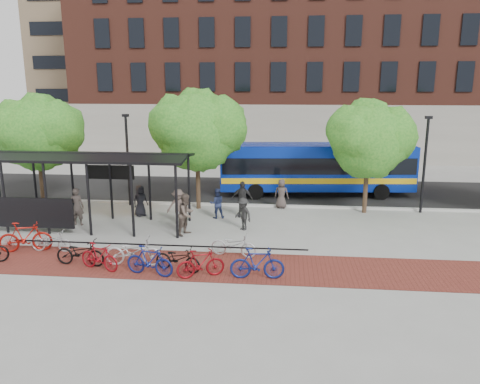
# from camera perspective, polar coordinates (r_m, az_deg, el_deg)

# --- Properties ---
(ground) EXTENTS (160.00, 160.00, 0.00)m
(ground) POSITION_cam_1_polar(r_m,az_deg,el_deg) (22.50, 0.94, -4.35)
(ground) COLOR #9E9E99
(ground) RESTS_ON ground
(asphalt_street) EXTENTS (160.00, 8.00, 0.01)m
(asphalt_street) POSITION_cam_1_polar(r_m,az_deg,el_deg) (30.21, 2.18, 0.18)
(asphalt_street) COLOR black
(asphalt_street) RESTS_ON ground
(curb) EXTENTS (160.00, 0.25, 0.12)m
(curb) POSITION_cam_1_polar(r_m,az_deg,el_deg) (26.32, 1.65, -1.63)
(curb) COLOR #B7B7B2
(curb) RESTS_ON ground
(brick_strip) EXTENTS (24.00, 3.00, 0.01)m
(brick_strip) POSITION_cam_1_polar(r_m,az_deg,el_deg) (18.11, -6.78, -8.84)
(brick_strip) COLOR maroon
(brick_strip) RESTS_ON ground
(bike_rack_rail) EXTENTS (12.00, 0.05, 0.95)m
(bike_rack_rail) POSITION_cam_1_polar(r_m,az_deg,el_deg) (19.23, -10.03, -7.64)
(bike_rack_rail) COLOR black
(bike_rack_rail) RESTS_ON ground
(building_brick) EXTENTS (55.00, 14.00, 20.00)m
(building_brick) POSITION_cam_1_polar(r_m,az_deg,el_deg) (48.23, 16.14, 16.45)
(building_brick) COLOR brown
(building_brick) RESTS_ON ground
(building_tower) EXTENTS (22.00, 22.00, 30.00)m
(building_tower) POSITION_cam_1_polar(r_m,az_deg,el_deg) (64.44, -11.10, 20.20)
(building_tower) COLOR #7A664C
(building_tower) RESTS_ON ground
(bus_shelter) EXTENTS (10.60, 3.07, 3.60)m
(bus_shelter) POSITION_cam_1_polar(r_m,az_deg,el_deg) (23.43, -19.41, 3.15)
(bus_shelter) COLOR black
(bus_shelter) RESTS_ON ground
(tree_a) EXTENTS (4.90, 4.00, 6.18)m
(tree_a) POSITION_cam_1_polar(r_m,az_deg,el_deg) (28.37, -23.34, 6.96)
(tree_a) COLOR #382619
(tree_a) RESTS_ON ground
(tree_b) EXTENTS (5.15, 4.20, 6.47)m
(tree_b) POSITION_cam_1_polar(r_m,az_deg,el_deg) (25.28, -5.03, 7.85)
(tree_b) COLOR #382619
(tree_b) RESTS_ON ground
(tree_c) EXTENTS (4.66, 3.80, 5.92)m
(tree_c) POSITION_cam_1_polar(r_m,az_deg,el_deg) (25.27, 15.60, 6.50)
(tree_c) COLOR #382619
(tree_c) RESTS_ON ground
(lamp_post_left) EXTENTS (0.35, 0.20, 5.12)m
(lamp_post_left) POSITION_cam_1_polar(r_m,az_deg,el_deg) (26.78, -13.53, 4.14)
(lamp_post_left) COLOR black
(lamp_post_left) RESTS_ON ground
(lamp_post_right) EXTENTS (0.35, 0.20, 5.12)m
(lamp_post_right) POSITION_cam_1_polar(r_m,az_deg,el_deg) (26.34, 21.60, 3.44)
(lamp_post_right) COLOR black
(lamp_post_right) RESTS_ON ground
(bus) EXTENTS (11.86, 3.63, 3.15)m
(bus) POSITION_cam_1_polar(r_m,az_deg,el_deg) (29.11, 9.25, 3.15)
(bus) COLOR #082599
(bus) RESTS_ON ground
(bike_1) EXTENTS (2.18, 1.14, 1.26)m
(bike_1) POSITION_cam_1_polar(r_m,az_deg,el_deg) (21.09, -24.70, -5.00)
(bike_1) COLOR #9E150E
(bike_1) RESTS_ON ground
(bike_2) EXTENTS (1.69, 0.60, 0.88)m
(bike_2) POSITION_cam_1_polar(r_m,az_deg,el_deg) (20.75, -22.01, -5.57)
(bike_2) COLOR #A9AAAC
(bike_2) RESTS_ON ground
(bike_4) EXTENTS (1.99, 0.85, 1.02)m
(bike_4) POSITION_cam_1_polar(r_m,az_deg,el_deg) (18.79, -18.90, -7.01)
(bike_4) COLOR black
(bike_4) RESTS_ON ground
(bike_5) EXTENTS (1.78, 1.06, 1.03)m
(bike_5) POSITION_cam_1_polar(r_m,az_deg,el_deg) (18.15, -16.79, -7.55)
(bike_5) COLOR maroon
(bike_5) RESTS_ON ground
(bike_6) EXTENTS (2.19, 0.86, 1.13)m
(bike_6) POSITION_cam_1_polar(r_m,az_deg,el_deg) (18.22, -12.87, -7.06)
(bike_6) COLOR #B6B6B9
(bike_6) RESTS_ON ground
(bike_7) EXTENTS (1.91, 0.92, 1.11)m
(bike_7) POSITION_cam_1_polar(r_m,az_deg,el_deg) (17.20, -10.97, -8.24)
(bike_7) COLOR navy
(bike_7) RESTS_ON ground
(bike_8) EXTENTS (1.93, 1.11, 0.96)m
(bike_8) POSITION_cam_1_polar(r_m,az_deg,el_deg) (17.45, -7.58, -8.05)
(bike_8) COLOR black
(bike_8) RESTS_ON ground
(bike_9) EXTENTS (1.79, 1.11, 1.04)m
(bike_9) POSITION_cam_1_polar(r_m,az_deg,el_deg) (16.81, -4.83, -8.67)
(bike_9) COLOR maroon
(bike_9) RESTS_ON ground
(bike_10) EXTENTS (1.97, 1.02, 0.99)m
(bike_10) POSITION_cam_1_polar(r_m,az_deg,el_deg) (18.71, -0.79, -6.42)
(bike_10) COLOR silver
(bike_10) RESTS_ON ground
(bike_11) EXTENTS (1.96, 0.68, 1.16)m
(bike_11) POSITION_cam_1_polar(r_m,az_deg,el_deg) (16.61, 2.11, -8.69)
(bike_11) COLOR navy
(bike_11) RESTS_ON ground
(pedestrian_0) EXTENTS (0.93, 0.94, 1.64)m
(pedestrian_0) POSITION_cam_1_polar(r_m,az_deg,el_deg) (24.81, -12.06, -1.02)
(pedestrian_0) COLOR black
(pedestrian_0) RESTS_ON ground
(pedestrian_1) EXTENTS (0.69, 0.47, 1.86)m
(pedestrian_1) POSITION_cam_1_polar(r_m,az_deg,el_deg) (24.01, -19.25, -1.68)
(pedestrian_1) COLOR #473D39
(pedestrian_1) RESTS_ON ground
(pedestrian_2) EXTENTS (0.90, 0.79, 1.55)m
(pedestrian_2) POSITION_cam_1_polar(r_m,az_deg,el_deg) (23.90, -2.84, -1.39)
(pedestrian_2) COLOR #20294B
(pedestrian_2) RESTS_ON ground
(pedestrian_3) EXTENTS (1.21, 0.81, 1.74)m
(pedestrian_3) POSITION_cam_1_polar(r_m,az_deg,el_deg) (23.10, -7.53, -1.77)
(pedestrian_3) COLOR brown
(pedestrian_3) RESTS_ON ground
(pedestrian_4) EXTENTS (1.10, 0.47, 1.87)m
(pedestrian_4) POSITION_cam_1_polar(r_m,az_deg,el_deg) (24.08, 0.25, -0.87)
(pedestrian_4) COLOR #2A2A2A
(pedestrian_4) RESTS_ON ground
(pedestrian_6) EXTENTS (0.88, 0.66, 1.63)m
(pedestrian_6) POSITION_cam_1_polar(r_m,az_deg,el_deg) (25.88, 5.07, -0.21)
(pedestrian_6) COLOR #453B37
(pedestrian_6) RESTS_ON ground
(pedestrian_8) EXTENTS (1.05, 1.15, 1.92)m
(pedestrian_8) POSITION_cam_1_polar(r_m,az_deg,el_deg) (21.37, -6.55, -2.70)
(pedestrian_8) COLOR brown
(pedestrian_8) RESTS_ON ground
(pedestrian_9) EXTENTS (1.12, 1.09, 1.53)m
(pedestrian_9) POSITION_cam_1_polar(r_m,az_deg,el_deg) (21.96, 0.39, -2.71)
(pedestrian_9) COLOR #252525
(pedestrian_9) RESTS_ON ground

